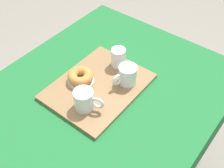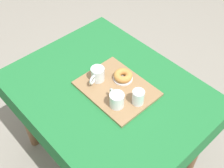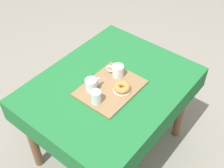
{
  "view_description": "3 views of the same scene",
  "coord_description": "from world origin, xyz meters",
  "px_view_note": "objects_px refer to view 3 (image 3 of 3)",
  "views": [
    {
      "loc": [
        -0.58,
        -0.52,
        1.61
      ],
      "look_at": [
        0.07,
        -0.01,
        0.76
      ],
      "focal_mm": 46.15,
      "sensor_mm": 36.0,
      "label": 1
    },
    {
      "loc": [
        0.8,
        -0.71,
        1.93
      ],
      "look_at": [
        0.03,
        0.0,
        0.8
      ],
      "focal_mm": 45.97,
      "sensor_mm": 36.0,
      "label": 2
    },
    {
      "loc": [
        1.09,
        0.89,
        2.1
      ],
      "look_at": [
        0.03,
        0.05,
        0.79
      ],
      "focal_mm": 47.53,
      "sensor_mm": 36.0,
      "label": 3
    }
  ],
  "objects_px": {
    "dining_table": "(110,96)",
    "tea_mug_left": "(117,71)",
    "tea_mug_right": "(91,85)",
    "sugar_donut_left": "(122,87)",
    "donut_plate_left": "(122,90)",
    "water_glass_near": "(96,97)",
    "serving_tray": "(110,88)"
  },
  "relations": [
    {
      "from": "dining_table",
      "to": "tea_mug_left",
      "type": "bearing_deg",
      "value": -175.35
    },
    {
      "from": "tea_mug_right",
      "to": "sugar_donut_left",
      "type": "bearing_deg",
      "value": 125.84
    },
    {
      "from": "tea_mug_left",
      "to": "donut_plate_left",
      "type": "distance_m",
      "value": 0.15
    },
    {
      "from": "water_glass_near",
      "to": "donut_plate_left",
      "type": "height_order",
      "value": "water_glass_near"
    },
    {
      "from": "serving_tray",
      "to": "tea_mug_right",
      "type": "xyz_separation_m",
      "value": [
        0.09,
        -0.08,
        0.05
      ]
    },
    {
      "from": "water_glass_near",
      "to": "sugar_donut_left",
      "type": "bearing_deg",
      "value": 160.49
    },
    {
      "from": "water_glass_near",
      "to": "tea_mug_right",
      "type": "bearing_deg",
      "value": -124.15
    },
    {
      "from": "tea_mug_left",
      "to": "donut_plate_left",
      "type": "bearing_deg",
      "value": 49.83
    },
    {
      "from": "dining_table",
      "to": "sugar_donut_left",
      "type": "distance_m",
      "value": 0.19
    },
    {
      "from": "serving_tray",
      "to": "donut_plate_left",
      "type": "bearing_deg",
      "value": 109.11
    },
    {
      "from": "tea_mug_right",
      "to": "water_glass_near",
      "type": "distance_m",
      "value": 0.11
    },
    {
      "from": "tea_mug_left",
      "to": "sugar_donut_left",
      "type": "distance_m",
      "value": 0.15
    },
    {
      "from": "tea_mug_left",
      "to": "sugar_donut_left",
      "type": "height_order",
      "value": "tea_mug_left"
    },
    {
      "from": "tea_mug_left",
      "to": "tea_mug_right",
      "type": "distance_m",
      "value": 0.21
    },
    {
      "from": "sugar_donut_left",
      "to": "water_glass_near",
      "type": "bearing_deg",
      "value": -19.51
    },
    {
      "from": "tea_mug_right",
      "to": "donut_plate_left",
      "type": "xyz_separation_m",
      "value": [
        -0.11,
        0.16,
        -0.04
      ]
    },
    {
      "from": "tea_mug_left",
      "to": "water_glass_near",
      "type": "distance_m",
      "value": 0.28
    },
    {
      "from": "serving_tray",
      "to": "sugar_donut_left",
      "type": "xyz_separation_m",
      "value": [
        -0.03,
        0.07,
        0.03
      ]
    },
    {
      "from": "tea_mug_left",
      "to": "donut_plate_left",
      "type": "relative_size",
      "value": 1.01
    },
    {
      "from": "dining_table",
      "to": "sugar_donut_left",
      "type": "relative_size",
      "value": 10.42
    },
    {
      "from": "dining_table",
      "to": "serving_tray",
      "type": "xyz_separation_m",
      "value": [
        0.03,
        0.03,
        0.12
      ]
    },
    {
      "from": "tea_mug_left",
      "to": "dining_table",
      "type": "bearing_deg",
      "value": 4.65
    },
    {
      "from": "dining_table",
      "to": "water_glass_near",
      "type": "xyz_separation_m",
      "value": [
        0.19,
        0.04,
        0.17
      ]
    },
    {
      "from": "dining_table",
      "to": "tea_mug_right",
      "type": "xyz_separation_m",
      "value": [
        0.12,
        -0.05,
        0.17
      ]
    },
    {
      "from": "serving_tray",
      "to": "water_glass_near",
      "type": "xyz_separation_m",
      "value": [
        0.15,
        0.01,
        0.05
      ]
    },
    {
      "from": "dining_table",
      "to": "donut_plate_left",
      "type": "height_order",
      "value": "donut_plate_left"
    },
    {
      "from": "water_glass_near",
      "to": "dining_table",
      "type": "bearing_deg",
      "value": -167.1
    },
    {
      "from": "donut_plate_left",
      "to": "sugar_donut_left",
      "type": "relative_size",
      "value": 1.06
    },
    {
      "from": "serving_tray",
      "to": "tea_mug_left",
      "type": "height_order",
      "value": "tea_mug_left"
    },
    {
      "from": "tea_mug_left",
      "to": "water_glass_near",
      "type": "bearing_deg",
      "value": 10.35
    },
    {
      "from": "dining_table",
      "to": "sugar_donut_left",
      "type": "height_order",
      "value": "sugar_donut_left"
    },
    {
      "from": "serving_tray",
      "to": "tea_mug_left",
      "type": "distance_m",
      "value": 0.13
    }
  ]
}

